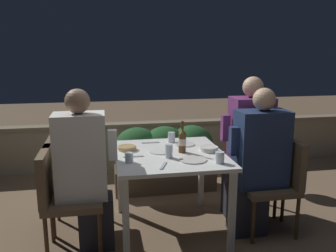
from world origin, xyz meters
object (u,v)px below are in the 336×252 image
chair_left_near (61,191)px  beer_bottle (182,141)px  chair_left_far (65,177)px  person_purple_stripe (247,148)px  potted_plant (268,150)px  person_white_polo (85,171)px  chair_right_near (277,176)px  person_navy_jumper (257,162)px  chair_right_far (265,165)px

chair_left_near → beer_bottle: beer_bottle is taller
chair_left_far → person_purple_stripe: bearing=-0.2°
beer_bottle → potted_plant: 1.51m
person_purple_stripe → person_white_polo: bearing=-168.4°
chair_left_near → chair_right_near: 1.83m
chair_right_near → person_navy_jumper: bearing=180.0°
chair_left_near → person_purple_stripe: person_purple_stripe is taller
person_purple_stripe → person_navy_jumper: bearing=-96.6°
person_white_polo → chair_left_far: person_white_polo is taller
chair_right_near → person_navy_jumper: (-0.20, 0.00, 0.14)m
person_white_polo → person_purple_stripe: person_purple_stripe is taller
chair_right_near → person_purple_stripe: person_purple_stripe is taller
person_white_polo → potted_plant: person_white_polo is taller
person_navy_jumper → chair_right_far: 0.41m
person_white_polo → chair_right_far: person_white_polo is taller
person_purple_stripe → beer_bottle: bearing=-166.0°
person_white_polo → potted_plant: size_ratio=1.81×
chair_left_far → chair_right_far: size_ratio=1.00×
chair_left_near → person_purple_stripe: (1.67, 0.30, 0.18)m
chair_right_near → beer_bottle: 0.90m
beer_bottle → potted_plant: beer_bottle is taller
person_white_polo → chair_right_far: (1.67, 0.30, -0.15)m
chair_right_near → person_purple_stripe: bearing=117.0°
chair_right_near → potted_plant: (0.38, 0.98, -0.06)m
chair_left_far → chair_right_near: size_ratio=1.00×
person_navy_jumper → chair_left_near: bearing=179.6°
person_white_polo → potted_plant: 2.25m
chair_left_far → chair_right_near: same height
chair_right_near → beer_bottle: size_ratio=3.04×
beer_bottle → person_purple_stripe: bearing=14.0°
potted_plant → chair_left_far: bearing=-163.4°
beer_bottle → chair_right_far: bearing=10.9°
beer_bottle → person_white_polo: bearing=-170.4°
potted_plant → person_navy_jumper: bearing=-120.7°
chair_left_near → person_navy_jumper: size_ratio=0.65×
beer_bottle → person_navy_jumper: bearing=-13.4°
chair_right_near → beer_bottle: (-0.82, 0.15, 0.32)m
person_white_polo → potted_plant: bearing=25.6°
chair_right_far → potted_plant: chair_right_far is taller
chair_left_near → person_purple_stripe: bearing=10.3°
chair_right_near → potted_plant: bearing=68.6°
chair_left_far → potted_plant: (2.21, 0.66, -0.06)m
chair_left_near → person_white_polo: size_ratio=0.64×
chair_right_far → potted_plant: (0.35, 0.66, -0.06)m
chair_right_near → potted_plant: 1.05m
chair_left_near → chair_right_far: size_ratio=1.00×
person_white_polo → chair_right_far: 1.71m
person_navy_jumper → beer_bottle: (-0.63, 0.15, 0.18)m
beer_bottle → potted_plant: bearing=34.5°
chair_left_far → beer_bottle: bearing=-9.5°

